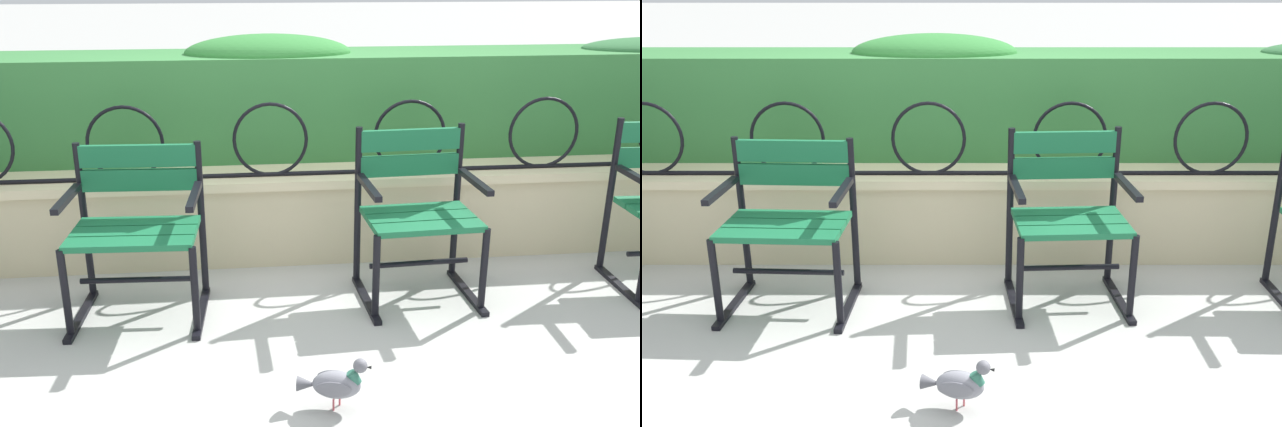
% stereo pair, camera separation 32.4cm
% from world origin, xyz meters
% --- Properties ---
extents(ground_plane, '(60.00, 60.00, 0.00)m').
position_xyz_m(ground_plane, '(0.00, 0.00, 0.00)').
color(ground_plane, '#ADADA8').
extents(stone_wall, '(8.29, 0.41, 0.51)m').
position_xyz_m(stone_wall, '(0.00, 0.94, 0.26)').
color(stone_wall, beige).
rests_on(stone_wall, ground).
extents(iron_arch_fence, '(7.73, 0.02, 0.42)m').
position_xyz_m(iron_arch_fence, '(-0.17, 0.86, 0.70)').
color(iron_arch_fence, black).
rests_on(iron_arch_fence, stone_wall).
extents(hedge_row, '(8.12, 0.59, 0.73)m').
position_xyz_m(hedge_row, '(0.01, 1.41, 0.85)').
color(hedge_row, '#387A3D').
rests_on(hedge_row, stone_wall).
extents(park_chair_centre_left, '(0.65, 0.55, 0.82)m').
position_xyz_m(park_chair_centre_left, '(-0.87, 0.31, 0.46)').
color(park_chair_centre_left, '#19663D').
rests_on(park_chair_centre_left, ground).
extents(park_chair_centre_right, '(0.61, 0.55, 0.86)m').
position_xyz_m(park_chair_centre_right, '(0.52, 0.36, 0.46)').
color(park_chair_centre_right, '#19663D').
rests_on(park_chair_centre_right, ground).
extents(pigeon_near_chairs, '(0.29, 0.14, 0.22)m').
position_xyz_m(pigeon_near_chairs, '(-0.02, -0.62, 0.11)').
color(pigeon_near_chairs, gray).
rests_on(pigeon_near_chairs, ground).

